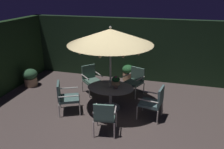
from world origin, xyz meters
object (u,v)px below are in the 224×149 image
Objects in this scene: centerpiece_planter at (116,81)px; patio_chair_northeast at (91,78)px; patio_chair_north at (135,79)px; potted_plant_left_far at (128,72)px; patio_umbrella at (110,37)px; potted_plant_back_right at (30,77)px; patio_chair_southeast at (105,115)px; patio_chair_east at (65,96)px; patio_dining_table at (111,92)px; patio_chair_south at (154,101)px.

centerpiece_planter reaches higher than patio_chair_northeast.
potted_plant_left_far is (-0.48, 1.16, -0.19)m from patio_chair_north.
patio_umbrella is 3.79× the size of potted_plant_back_right.
patio_chair_east is at bearing 152.80° from patio_chair_southeast.
patio_umbrella reaches higher than patio_chair_northeast.
patio_umbrella reaches higher than patio_dining_table.
patio_dining_table is 2.11× the size of potted_plant_back_right.
patio_chair_southeast is 0.95× the size of patio_chair_south.
patio_chair_north is at bearing 73.69° from centerpiece_planter.
patio_chair_east is at bearing -99.13° from patio_chair_northeast.
patio_chair_south is 1.47× the size of potted_plant_back_right.
patio_chair_southeast is (0.22, -1.35, -1.72)m from patio_umbrella.
patio_chair_south is at bearing -64.17° from potted_plant_left_far.
potted_plant_left_far is (-0.10, 2.45, -0.61)m from centerpiece_planter.
patio_umbrella reaches higher than potted_plant_left_far.
patio_umbrella reaches higher than centerpiece_planter.
potted_plant_left_far is (1.33, 3.01, -0.21)m from patio_chair_east.
patio_umbrella is at bearing 169.73° from centerpiece_planter.
patio_umbrella is at bearing -15.12° from patio_dining_table.
patio_umbrella is 2.19m from patio_chair_southeast.
patio_chair_east is at bearing -154.68° from patio_umbrella.
patio_umbrella is 6.66× the size of centerpiece_planter.
patio_chair_northeast is at bearing 2.22° from potted_plant_back_right.
centerpiece_planter is 0.41× the size of patio_chair_southeast.
patio_dining_table is 1.51× the size of patio_chair_southeast.
centerpiece_planter is 0.41× the size of patio_chair_north.
patio_umbrella reaches higher than patio_chair_east.
patio_dining_table is 1.73m from patio_umbrella.
patio_chair_north is 0.95× the size of patio_chair_northeast.
patio_chair_northeast is (-1.00, 0.95, -0.00)m from patio_dining_table.
patio_chair_southeast is at bearing -27.20° from patio_chair_east.
potted_plant_back_right is at bearing 166.31° from centerpiece_planter.
patio_chair_southeast is at bearing -30.84° from potted_plant_back_right.
patio_chair_northeast is at bearing -168.84° from patio_chair_north.
centerpiece_planter is at bearing 169.70° from patio_chair_south.
patio_chair_south is 1.55× the size of potted_plant_left_far.
patio_chair_east is at bearing -158.56° from centerpiece_planter.
patio_chair_south reaches higher than patio_dining_table.
patio_dining_table is 1.45× the size of patio_chair_northeast.
patio_chair_southeast is at bearing -80.69° from patio_umbrella.
patio_dining_table is at bearing 99.31° from patio_chair_southeast.
potted_plant_back_right is (-4.03, -0.40, -0.17)m from patio_chair_north.
patio_umbrella is 4.06m from potted_plant_back_right.
patio_chair_east is 3.29m from potted_plant_left_far.
potted_plant_left_far is at bearing 53.61° from patio_chair_northeast.
patio_dining_table is 2.21× the size of potted_plant_left_far.
patio_chair_northeast is at bearing 118.00° from patio_chair_southeast.
patio_dining_table is 2.43m from potted_plant_left_far.
patio_umbrella is at bearing -113.71° from patio_chair_north.
patio_chair_northeast reaches higher than potted_plant_back_right.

